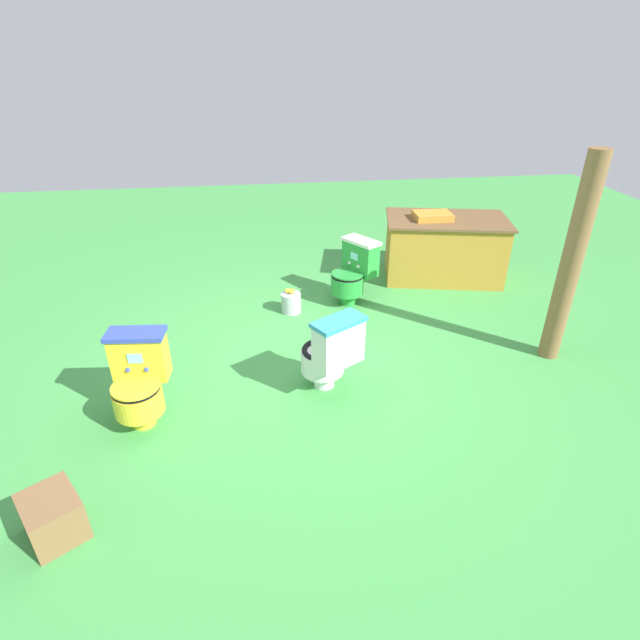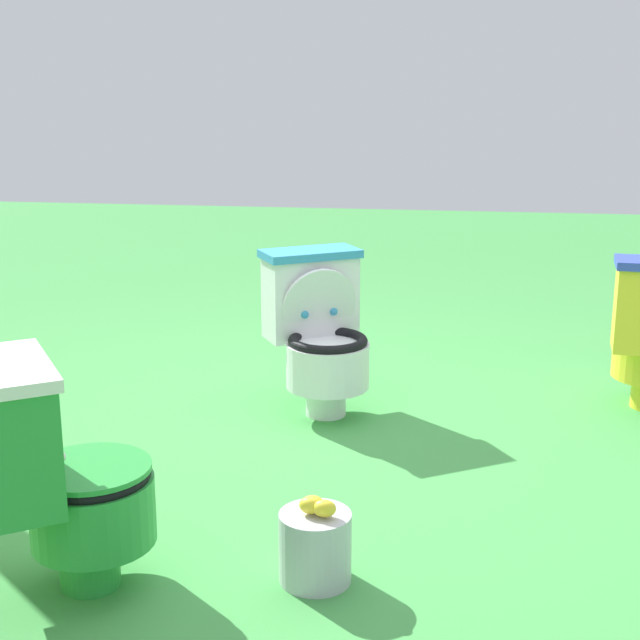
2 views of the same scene
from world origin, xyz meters
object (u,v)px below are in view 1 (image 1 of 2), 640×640
toilet_white (330,352)px  toilet_yellow (139,380)px  vendor_table (444,248)px  wooden_post (571,262)px  small_crate (53,517)px  toilet_green (353,272)px  lemon_bucket (291,302)px

toilet_white → toilet_yellow: 1.51m
vendor_table → wooden_post: 2.04m
toilet_white → small_crate: bearing=-178.1°
toilet_yellow → wooden_post: (3.67, 0.44, 0.58)m
vendor_table → small_crate: size_ratio=4.56×
toilet_white → small_crate: toilet_white is taller
toilet_white → vendor_table: bearing=19.4°
toilet_yellow → vendor_table: size_ratio=0.45×
vendor_table → toilet_white: bearing=-129.3°
toilet_white → wooden_post: 2.26m
toilet_green → lemon_bucket: (-0.72, -0.16, -0.25)m
vendor_table → lemon_bucket: vendor_table is taller
toilet_white → toilet_green: bearing=41.0°
vendor_table → wooden_post: bearing=-78.7°
vendor_table → lemon_bucket: (-1.99, -0.70, -0.28)m
toilet_white → toilet_yellow: size_ratio=1.00×
toilet_green → wooden_post: wooden_post is taller
toilet_green → wooden_post: 2.22m
wooden_post → lemon_bucket: 2.79m
toilet_yellow → small_crate: (-0.35, -1.04, -0.23)m
toilet_yellow → wooden_post: bearing=-167.8°
toilet_white → toilet_yellow: same height
toilet_yellow → toilet_green: bearing=-132.7°
toilet_yellow → lemon_bucket: 2.12m
toilet_white → lemon_bucket: size_ratio=2.63×
wooden_post → small_crate: size_ratio=5.41×
vendor_table → lemon_bucket: bearing=-160.5°
toilet_yellow → wooden_post: size_ratio=0.38×
toilet_white → small_crate: size_ratio=2.06×
vendor_table → wooden_post: (0.38, -1.92, 0.56)m
toilet_green → toilet_yellow: 2.72m
vendor_table → small_crate: vendor_table is taller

